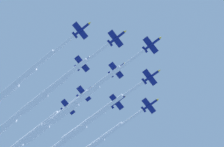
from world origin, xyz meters
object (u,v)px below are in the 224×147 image
(jet_starboard_mid, at_px, (92,146))
(jet_starboard_outer, at_px, (62,143))
(jet_starboard_inner, at_px, (54,87))
(jet_port_outer, at_px, (24,77))
(jet_trail_port, at_px, (22,112))
(jet_trail_starboard, at_px, (28,137))
(jet_port_inner, at_px, (92,119))
(jet_lead, at_px, (85,96))
(jet_port_mid, at_px, (55,118))

(jet_starboard_mid, distance_m, jet_starboard_outer, 15.54)
(jet_starboard_inner, height_order, jet_port_outer, jet_port_outer)
(jet_trail_port, relative_size, jet_trail_starboard, 1.04)
(jet_port_inner, distance_m, jet_trail_port, 34.46)
(jet_starboard_mid, distance_m, jet_trail_starboard, 32.68)
(jet_starboard_outer, bearing_deg, jet_lead, -40.22)
(jet_starboard_mid, xyz_separation_m, jet_port_outer, (-11.42, -48.74, -1.23))
(jet_port_inner, distance_m, jet_port_outer, 38.50)
(jet_port_inner, bearing_deg, jet_port_outer, -119.91)
(jet_trail_starboard, bearing_deg, jet_trail_port, -70.89)
(jet_lead, relative_size, jet_trail_port, 1.00)
(jet_lead, height_order, jet_port_outer, jet_port_outer)
(jet_starboard_mid, bearing_deg, jet_port_outer, -103.19)
(jet_lead, height_order, jet_starboard_mid, jet_starboard_mid)
(jet_lead, bearing_deg, jet_starboard_inner, -136.47)
(jet_lead, xyz_separation_m, jet_trail_starboard, (-37.20, 9.85, 2.71))
(jet_starboard_mid, bearing_deg, jet_port_mid, -111.13)
(jet_starboard_mid, relative_size, jet_port_outer, 1.04)
(jet_lead, xyz_separation_m, jet_port_mid, (-19.21, 5.43, 1.27))
(jet_port_inner, height_order, jet_trail_port, jet_trail_port)
(jet_port_inner, bearing_deg, jet_trail_port, -149.77)
(jet_starboard_mid, xyz_separation_m, jet_trail_starboard, (-26.88, -18.58, 0.36))
(jet_starboard_inner, bearing_deg, jet_starboard_outer, 111.05)
(jet_port_mid, xyz_separation_m, jet_trail_starboard, (-17.99, 4.42, 1.43))
(jet_starboard_inner, bearing_deg, jet_port_outer, -137.47)
(jet_port_inner, relative_size, jet_starboard_inner, 0.95)
(jet_port_inner, xyz_separation_m, jet_starboard_outer, (-19.95, 5.97, -0.29))
(jet_port_mid, bearing_deg, jet_port_outer, -95.61)
(jet_port_inner, relative_size, jet_port_outer, 1.00)
(jet_port_mid, bearing_deg, jet_port_inner, 24.61)
(jet_trail_port, bearing_deg, jet_starboard_mid, 56.10)
(jet_port_inner, xyz_separation_m, jet_starboard_inner, (-8.56, -23.62, -0.95))
(jet_lead, bearing_deg, jet_port_outer, -136.95)
(jet_starboard_outer, xyz_separation_m, jet_trail_starboard, (-14.70, -9.18, 2.53))
(jet_lead, bearing_deg, jet_starboard_outer, 139.78)
(jet_port_mid, bearing_deg, jet_starboard_mid, 68.87)
(jet_port_outer, bearing_deg, jet_port_mid, 84.39)
(jet_port_inner, bearing_deg, jet_starboard_outer, 163.35)
(jet_starboard_inner, bearing_deg, jet_starboard_mid, 88.84)
(jet_starboard_inner, distance_m, jet_starboard_mid, 39.10)
(jet_port_mid, height_order, jet_trail_port, jet_trail_port)
(jet_port_outer, height_order, jet_starboard_outer, jet_port_outer)
(jet_lead, distance_m, jet_port_inner, 13.31)
(jet_port_mid, relative_size, jet_port_outer, 1.10)
(jet_starboard_mid, xyz_separation_m, jet_starboard_outer, (-12.18, -9.40, -2.17))
(jet_starboard_outer, bearing_deg, jet_port_inner, -16.65)
(jet_lead, relative_size, jet_trail_starboard, 1.04)
(jet_starboard_mid, xyz_separation_m, jet_trail_port, (-21.98, -32.71, -0.90))
(jet_port_inner, height_order, jet_starboard_mid, jet_starboard_mid)
(jet_port_inner, xyz_separation_m, jet_starboard_mid, (-7.77, 15.37, 1.89))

